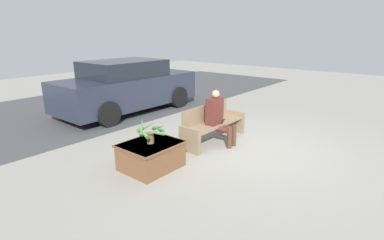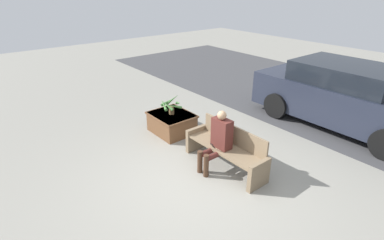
% 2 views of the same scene
% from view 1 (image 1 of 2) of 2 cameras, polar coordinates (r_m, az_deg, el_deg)
% --- Properties ---
extents(ground_plane, '(30.00, 30.00, 0.00)m').
position_cam_1_polar(ground_plane, '(6.71, 9.73, -5.19)').
color(ground_plane, gray).
extents(road_surface, '(20.00, 6.00, 0.01)m').
position_cam_1_polar(road_surface, '(10.91, -19.13, 2.57)').
color(road_surface, '#424244').
rests_on(road_surface, ground_plane).
extents(bench, '(1.86, 0.53, 0.83)m').
position_cam_1_polar(bench, '(6.92, 3.88, -0.78)').
color(bench, '#7A664C').
rests_on(bench, ground_plane).
extents(person_seated, '(0.41, 0.64, 1.22)m').
position_cam_1_polar(person_seated, '(6.70, 4.96, 0.84)').
color(person_seated, '#51231E').
rests_on(person_seated, ground_plane).
extents(planter_box, '(1.05, 0.89, 0.49)m').
position_cam_1_polar(planter_box, '(5.62, -7.81, -6.55)').
color(planter_box, brown).
rests_on(planter_box, ground_plane).
extents(potted_plant, '(0.51, 0.54, 0.48)m').
position_cam_1_polar(potted_plant, '(5.44, -7.96, -2.07)').
color(potted_plant, brown).
rests_on(potted_plant, planter_box).
extents(parked_car, '(4.51, 1.98, 1.62)m').
position_cam_1_polar(parked_car, '(9.67, -12.23, 6.27)').
color(parked_car, '#232838').
rests_on(parked_car, ground_plane).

